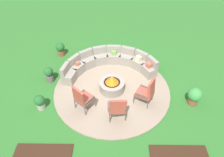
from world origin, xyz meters
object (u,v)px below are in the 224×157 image
potted_plant_1 (194,96)px  potted_plant_3 (60,49)px  fire_pit (112,85)px  curved_stone_bench (109,63)px  potted_plant_0 (49,74)px  lounge_chair_front_right (117,107)px  lounge_chair_back_left (147,92)px  potted_plant_2 (40,102)px  lounge_chair_front_left (82,98)px

potted_plant_1 → potted_plant_3: 6.27m
fire_pit → potted_plant_3: fire_pit is taller
curved_stone_bench → potted_plant_0: 2.55m
curved_stone_bench → potted_plant_3: curved_stone_bench is taller
curved_stone_bench → potted_plant_1: 3.74m
lounge_chair_front_right → potted_plant_1: 2.92m
lounge_chair_back_left → potted_plant_2: 3.85m
lounge_chair_front_right → potted_plant_2: bearing=163.2°
curved_stone_bench → lounge_chair_front_left: (-0.85, -2.32, 0.26)m
potted_plant_0 → potted_plant_3: 1.84m
lounge_chair_back_left → potted_plant_2: lounge_chair_back_left is taller
curved_stone_bench → potted_plant_0: curved_stone_bench is taller
fire_pit → potted_plant_0: bearing=168.1°
potted_plant_2 → potted_plant_0: bearing=90.5°
lounge_chair_back_left → potted_plant_1: 1.77m
potted_plant_0 → lounge_chair_front_left: bearing=-44.4°
fire_pit → potted_plant_2: bearing=-159.8°
lounge_chair_back_left → potted_plant_1: size_ratio=1.55×
curved_stone_bench → lounge_chair_front_right: size_ratio=3.75×
lounge_chair_front_right → potted_plant_3: lounge_chair_front_right is taller
fire_pit → potted_plant_0: (-2.59, 0.54, 0.04)m
potted_plant_1 → potted_plant_3: (-5.49, 3.04, -0.06)m
lounge_chair_front_left → potted_plant_3: bearing=151.9°
curved_stone_bench → fire_pit: bearing=-82.9°
lounge_chair_front_left → lounge_chair_front_right: 1.27m
lounge_chair_front_left → lounge_chair_back_left: lounge_chair_back_left is taller
fire_pit → potted_plant_1: bearing=-12.3°
curved_stone_bench → lounge_chair_front_right: lounge_chair_front_right is taller
curved_stone_bench → lounge_chair_front_left: size_ratio=3.47×
fire_pit → lounge_chair_front_left: lounge_chair_front_left is taller
fire_pit → curved_stone_bench: bearing=97.1°
lounge_chair_front_right → potted_plant_0: bearing=137.5°
lounge_chair_back_left → potted_plant_0: (-3.84, 1.23, -0.28)m
potted_plant_1 → potted_plant_3: size_ratio=1.12×
curved_stone_bench → potted_plant_1: size_ratio=5.32×
curved_stone_bench → lounge_chair_front_right: bearing=-82.6°
curved_stone_bench → potted_plant_0: size_ratio=5.83×
potted_plant_1 → fire_pit: bearing=167.7°
curved_stone_bench → lounge_chair_front_right: (0.35, -2.72, 0.24)m
lounge_chair_front_left → potted_plant_3: lounge_chair_front_left is taller
curved_stone_bench → lounge_chair_back_left: lounge_chair_back_left is taller
lounge_chair_back_left → potted_plant_1: (1.76, 0.03, -0.22)m
lounge_chair_front_right → lounge_chair_back_left: 1.28m
fire_pit → lounge_chair_back_left: (1.25, -0.69, 0.32)m
lounge_chair_back_left → potted_plant_2: bearing=122.5°
fire_pit → lounge_chair_back_left: lounge_chair_back_left is taller
lounge_chair_back_left → potted_plant_0: 4.04m
potted_plant_3 → potted_plant_0: bearing=-93.6°
potted_plant_1 → potted_plant_0: bearing=167.9°
potted_plant_1 → potted_plant_3: potted_plant_1 is taller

